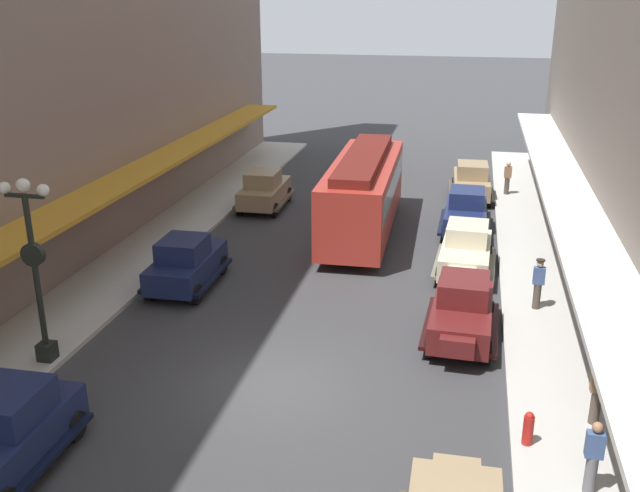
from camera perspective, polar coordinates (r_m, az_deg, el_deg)
ground_plane at (r=19.07m, az=-3.83°, el=-11.14°), size 200.00×200.00×0.00m
sidewalk_left at (r=22.09m, az=-23.11°, el=-8.03°), size 3.00×60.00×0.15m
sidewalk_right at (r=18.69m, az=19.51°, el=-12.81°), size 3.00×60.00×0.15m
parked_car_0 at (r=36.04m, az=12.03°, el=5.17°), size 2.29×4.31×1.84m
parked_car_1 at (r=21.46m, az=11.31°, el=-4.96°), size 2.26×4.30×1.84m
parked_car_2 at (r=30.85m, az=11.59°, el=2.74°), size 2.16×4.27×1.84m
parked_car_3 at (r=25.08m, az=-10.66°, el=-1.21°), size 2.20×4.28×1.84m
parked_car_4 at (r=26.30m, az=11.59°, el=-0.27°), size 2.28×4.31×1.84m
parked_car_6 at (r=33.80m, az=-4.48°, el=4.58°), size 2.22×4.29×1.84m
parked_car_7 at (r=17.01m, az=-23.90°, el=-13.48°), size 2.17×4.27×1.84m
streetcar at (r=29.81m, az=3.47°, el=4.43°), size 2.75×9.66×3.46m
lamp_post_with_clock at (r=20.24m, az=-21.87°, el=-1.34°), size 1.42×0.44×5.16m
fire_hydrant at (r=17.10m, az=16.32°, el=-13.79°), size 0.24×0.24×0.82m
pedestrian_0 at (r=18.09m, az=21.32°, el=-10.74°), size 0.36×0.28×1.67m
pedestrian_1 at (r=15.85m, az=21.01°, el=-15.47°), size 0.36×0.24×1.64m
pedestrian_2 at (r=36.75m, az=14.77°, el=5.30°), size 0.36×0.24×1.64m
pedestrian_3 at (r=23.68m, az=17.06°, el=-2.87°), size 0.36×0.28×1.67m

